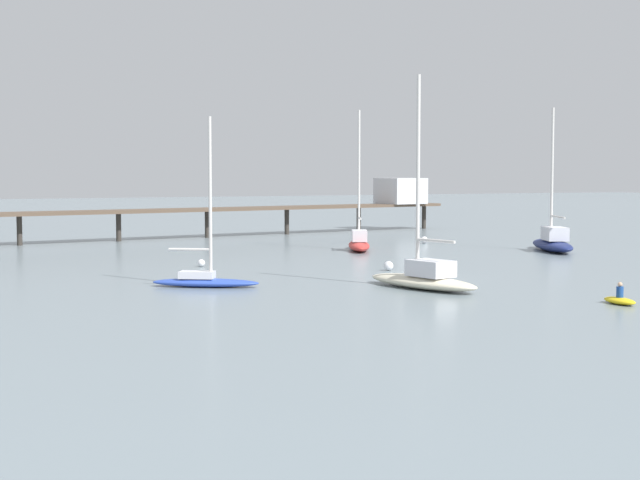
% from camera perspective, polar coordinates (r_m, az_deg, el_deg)
% --- Properties ---
extents(ground_plane, '(400.00, 400.00, 0.00)m').
position_cam_1_polar(ground_plane, '(61.04, 5.91, -2.29)').
color(ground_plane, gray).
extents(pier, '(59.69, 11.98, 6.07)m').
position_cam_1_polar(pier, '(104.68, -1.00, 2.37)').
color(pier, brown).
rests_on(pier, ground_plane).
extents(sailboat_cream, '(4.26, 8.66, 12.37)m').
position_cam_1_polar(sailboat_cream, '(55.54, 6.24, -2.16)').
color(sailboat_cream, beige).
rests_on(sailboat_cream, ground_plane).
extents(sailboat_navy, '(5.99, 9.45, 12.26)m').
position_cam_1_polar(sailboat_navy, '(83.83, 13.77, -0.08)').
color(sailboat_navy, navy).
rests_on(sailboat_navy, ground_plane).
extents(sailboat_blue, '(6.25, 4.72, 9.99)m').
position_cam_1_polar(sailboat_blue, '(56.47, -6.93, -2.17)').
color(sailboat_blue, '#2D4CB7').
rests_on(sailboat_blue, ground_plane).
extents(sailboat_red, '(4.86, 7.72, 12.10)m').
position_cam_1_polar(sailboat_red, '(82.25, 2.35, -0.08)').
color(sailboat_red, red).
rests_on(sailboat_red, ground_plane).
extents(dinghy_yellow, '(1.18, 2.28, 1.14)m').
position_cam_1_polar(dinghy_yellow, '(51.15, 17.50, -3.43)').
color(dinghy_yellow, yellow).
rests_on(dinghy_yellow, ground_plane).
extents(mooring_buoy_mid, '(0.66, 0.66, 0.66)m').
position_cam_1_polar(mooring_buoy_mid, '(65.47, 4.13, -1.56)').
color(mooring_buoy_mid, silver).
rests_on(mooring_buoy_mid, ground_plane).
extents(mooring_buoy_inner, '(0.75, 0.75, 0.75)m').
position_cam_1_polar(mooring_buoy_inner, '(90.64, 13.80, -0.07)').
color(mooring_buoy_inner, silver).
rests_on(mooring_buoy_inner, ground_plane).
extents(mooring_buoy_far, '(0.54, 0.54, 0.54)m').
position_cam_1_polar(mooring_buoy_far, '(68.53, -7.12, -1.38)').
color(mooring_buoy_far, silver).
rests_on(mooring_buoy_far, ground_plane).
extents(mooring_buoy_near, '(0.66, 0.66, 0.66)m').
position_cam_1_polar(mooring_buoy_near, '(90.84, 6.26, 0.00)').
color(mooring_buoy_near, silver).
rests_on(mooring_buoy_near, ground_plane).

